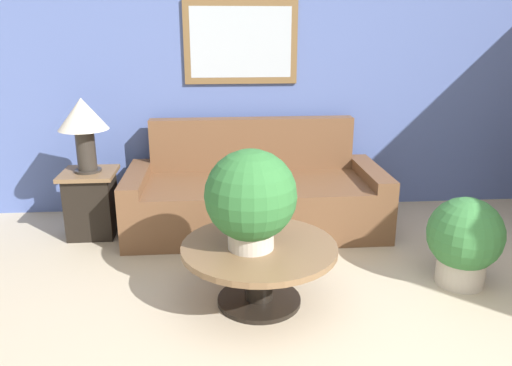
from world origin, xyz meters
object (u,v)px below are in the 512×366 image
at_px(side_table, 92,203).
at_px(couch_main, 255,196).
at_px(potted_plant_on_table, 251,198).
at_px(potted_plant_floor, 464,239).
at_px(coffee_table, 259,261).
at_px(table_lamp, 83,121).

bearing_deg(side_table, couch_main, 2.04).
xyz_separation_m(couch_main, potted_plant_on_table, (-0.14, -1.35, 0.46)).
bearing_deg(couch_main, potted_plant_floor, -40.59).
relative_size(couch_main, coffee_table, 2.24).
height_order(coffee_table, potted_plant_on_table, potted_plant_on_table).
distance_m(side_table, potted_plant_on_table, 1.90).
bearing_deg(table_lamp, couch_main, 2.04).
distance_m(couch_main, potted_plant_floor, 1.81).
bearing_deg(side_table, table_lamp, -90.00).
distance_m(coffee_table, potted_plant_floor, 1.46).
xyz_separation_m(coffee_table, side_table, (-1.36, 1.26, -0.01)).
xyz_separation_m(couch_main, potted_plant_floor, (1.38, -1.18, 0.05)).
bearing_deg(side_table, potted_plant_floor, -21.84).
xyz_separation_m(coffee_table, potted_plant_on_table, (-0.06, -0.04, 0.45)).
bearing_deg(table_lamp, coffee_table, -42.93).
relative_size(coffee_table, potted_plant_floor, 1.58).
relative_size(side_table, potted_plant_on_table, 0.90).
xyz_separation_m(table_lamp, potted_plant_on_table, (1.30, -1.30, -0.26)).
distance_m(couch_main, table_lamp, 1.61).
distance_m(couch_main, coffee_table, 1.32).
relative_size(side_table, table_lamp, 0.92).
bearing_deg(coffee_table, couch_main, 86.55).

